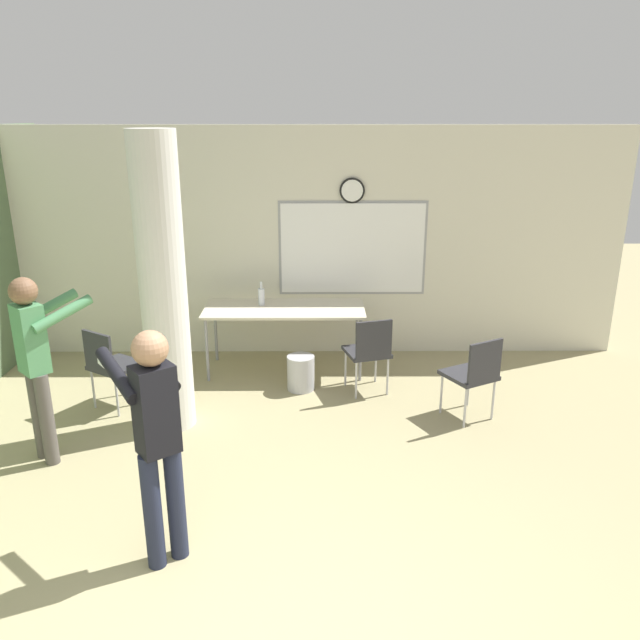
# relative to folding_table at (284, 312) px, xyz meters

# --- Properties ---
(wall_back) EXTENTS (8.00, 0.15, 2.80)m
(wall_back) POSITION_rel_folding_table_xyz_m (0.16, 0.66, 0.67)
(wall_back) COLOR beige
(wall_back) RESTS_ON ground_plane
(support_pillar) EXTENTS (0.44, 0.44, 2.80)m
(support_pillar) POSITION_rel_folding_table_xyz_m (-1.04, -1.35, 0.67)
(support_pillar) COLOR silver
(support_pillar) RESTS_ON ground_plane
(folding_table) EXTENTS (1.86, 0.76, 0.78)m
(folding_table) POSITION_rel_folding_table_xyz_m (0.00, 0.00, 0.00)
(folding_table) COLOR beige
(folding_table) RESTS_ON ground_plane
(bottle_on_table) EXTENTS (0.08, 0.08, 0.28)m
(bottle_on_table) POSITION_rel_folding_table_xyz_m (-0.27, 0.11, 0.15)
(bottle_on_table) COLOR silver
(bottle_on_table) RESTS_ON folding_table
(waste_bin) EXTENTS (0.30, 0.30, 0.39)m
(waste_bin) POSITION_rel_folding_table_xyz_m (0.20, -0.55, -0.54)
(waste_bin) COLOR #B2B2B7
(waste_bin) RESTS_ON ground_plane
(chair_near_pillar) EXTENTS (0.61, 0.61, 0.87)m
(chair_near_pillar) POSITION_rel_folding_table_xyz_m (-1.73, -1.01, -0.22)
(chair_near_pillar) COLOR #2D2D33
(chair_near_pillar) RESTS_ON ground_plane
(chair_mid_room) EXTENTS (0.60, 0.60, 0.87)m
(chair_mid_room) POSITION_rel_folding_table_xyz_m (1.92, -1.28, -0.22)
(chair_mid_room) COLOR #2D2D33
(chair_mid_room) RESTS_ON ground_plane
(chair_table_right) EXTENTS (0.54, 0.54, 0.87)m
(chair_table_right) POSITION_rel_folding_table_xyz_m (0.94, -0.65, -0.22)
(chair_table_right) COLOR #2D2D33
(chair_table_right) RESTS_ON ground_plane
(person_playing_front) EXTENTS (0.61, 0.66, 1.67)m
(person_playing_front) POSITION_rel_folding_table_xyz_m (-0.66, -3.33, 0.25)
(person_playing_front) COLOR #1E2338
(person_playing_front) RESTS_ON ground_plane
(person_watching_back) EXTENTS (0.63, 0.64, 1.66)m
(person_watching_back) POSITION_rel_folding_table_xyz_m (-1.99, -2.01, 0.25)
(person_watching_back) COLOR #514C47
(person_watching_back) RESTS_ON ground_plane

